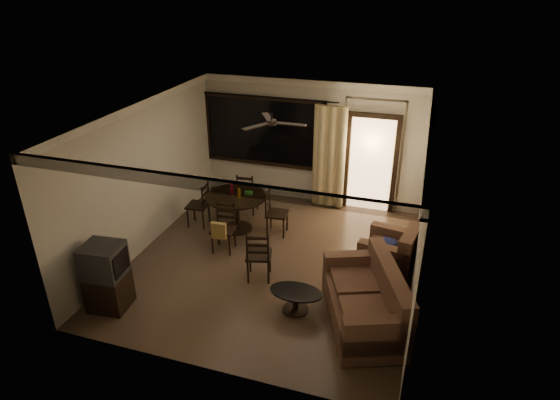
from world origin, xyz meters
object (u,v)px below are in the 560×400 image
(dining_table, at_px, (236,203))
(side_chair, at_px, (259,264))
(dining_chair_south, at_px, (223,236))
(tv_cabinet, at_px, (107,277))
(sofa, at_px, (368,303))
(dining_chair_north, at_px, (248,200))
(dining_chair_west, at_px, (199,213))
(coffee_table, at_px, (296,298))
(armchair, at_px, (392,254))
(dining_chair_east, at_px, (276,221))

(dining_table, relative_size, side_chair, 1.26)
(dining_table, height_order, dining_chair_south, dining_table)
(tv_cabinet, xyz_separation_m, sofa, (3.94, 0.82, -0.18))
(dining_chair_north, distance_m, sofa, 4.22)
(dining_chair_west, xyz_separation_m, side_chair, (1.86, -1.43, 0.01))
(dining_table, relative_size, tv_cabinet, 1.09)
(coffee_table, bearing_deg, tv_cabinet, -164.42)
(dining_table, distance_m, dining_chair_south, 0.91)
(dining_table, distance_m, dining_chair_north, 0.85)
(dining_chair_west, bearing_deg, sofa, 56.79)
(tv_cabinet, distance_m, coffee_table, 2.96)
(dining_chair_north, bearing_deg, dining_chair_west, 43.24)
(dining_table, xyz_separation_m, coffee_table, (1.87, -2.16, -0.36))
(tv_cabinet, bearing_deg, dining_chair_north, 70.76)
(dining_chair_north, xyz_separation_m, armchair, (3.26, -1.42, 0.09))
(dining_chair_west, relative_size, coffee_table, 1.14)
(dining_table, bearing_deg, dining_chair_east, 4.83)
(tv_cabinet, relative_size, coffee_table, 1.35)
(dining_chair_west, height_order, tv_cabinet, tv_cabinet)
(dining_table, relative_size, armchair, 1.18)
(sofa, xyz_separation_m, coffee_table, (-1.11, -0.03, -0.14))
(dining_chair_north, relative_size, armchair, 0.91)
(dining_chair_west, relative_size, armchair, 0.91)
(side_chair, bearing_deg, dining_table, -70.40)
(sofa, height_order, coffee_table, sofa)
(dining_chair_east, distance_m, side_chair, 1.59)
(dining_chair_west, xyz_separation_m, tv_cabinet, (-0.13, -2.88, 0.28))
(sofa, bearing_deg, side_chair, 140.90)
(dining_chair_east, xyz_separation_m, armchair, (2.36, -0.71, 0.09))
(dining_chair_north, relative_size, sofa, 0.47)
(dining_chair_east, distance_m, dining_chair_north, 1.15)
(dining_chair_east, height_order, tv_cabinet, tv_cabinet)
(dining_chair_east, xyz_separation_m, coffee_table, (1.04, -2.23, -0.04))
(dining_table, height_order, sofa, dining_table)
(dining_chair_west, xyz_separation_m, coffee_table, (2.71, -2.08, -0.04))
(dining_chair_north, distance_m, side_chair, 2.54)
(dining_chair_west, xyz_separation_m, dining_chair_north, (0.77, 0.86, 0.00))
(dining_chair_south, bearing_deg, tv_cabinet, -121.20)
(dining_table, distance_m, coffee_table, 2.88)
(dining_chair_east, height_order, coffee_table, dining_chair_east)
(armchair, bearing_deg, dining_chair_south, -165.35)
(armchair, relative_size, side_chair, 1.07)
(sofa, bearing_deg, dining_chair_north, 114.88)
(dining_chair_east, relative_size, armchair, 0.91)
(dining_table, xyz_separation_m, tv_cabinet, (-0.96, -2.95, -0.04))
(coffee_table, bearing_deg, sofa, 1.52)
(coffee_table, bearing_deg, side_chair, 142.46)
(dining_table, distance_m, armchair, 3.26)
(tv_cabinet, bearing_deg, sofa, 6.00)
(tv_cabinet, xyz_separation_m, coffee_table, (2.84, 0.79, -0.32))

